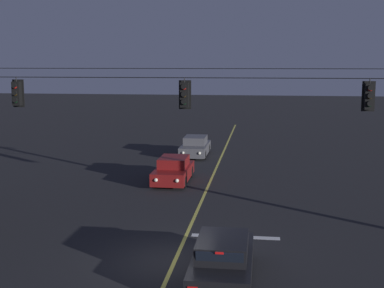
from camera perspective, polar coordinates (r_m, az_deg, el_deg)
ground_plane at (r=18.21m, az=-1.90°, el=-12.59°), size 180.00×180.00×0.00m
lane_centre_stripe at (r=27.11m, az=1.41°, el=-5.34°), size 0.14×60.00×0.01m
stop_bar_paint at (r=20.65m, az=4.71°, el=-9.96°), size 3.40×0.36×0.01m
signal_span_assembly at (r=20.52m, az=-0.37°, el=1.10°), size 21.24×0.32×7.46m
traffic_light_leftmost at (r=22.41m, az=-18.43°, el=5.20°), size 0.48×0.41×1.22m
traffic_light_left_inner at (r=20.37m, az=-0.83°, el=5.33°), size 0.48×0.41×1.22m
traffic_light_centre at (r=20.52m, az=18.60°, el=4.90°), size 0.48×0.41×1.22m
car_waiting_near_lane at (r=16.56m, az=3.33°, el=-12.43°), size 1.80×4.33×1.39m
car_oncoming_lead at (r=29.57m, az=-2.02°, el=-2.86°), size 1.80×4.42×1.39m
car_oncoming_trailing at (r=37.71m, az=0.36°, el=-0.30°), size 1.80×4.42×1.39m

